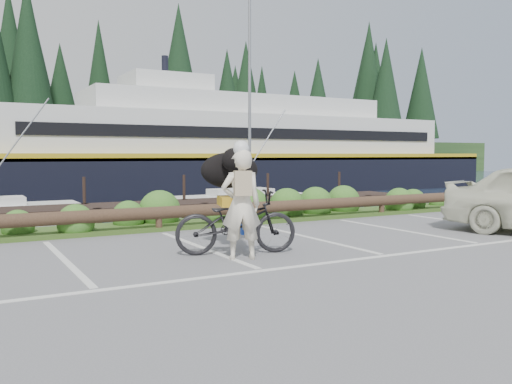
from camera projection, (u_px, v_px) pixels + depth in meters
ground at (251, 266)px, 8.93m from camera, size 72.00×72.00×0.00m
vegetation_strip at (150, 226)px, 13.54m from camera, size 34.00×1.60×0.10m
log_rail at (159, 232)px, 12.94m from camera, size 32.00×0.30×0.60m
bicycle at (236, 222)px, 10.01m from camera, size 2.38×1.41×1.18m
cyclist at (241, 205)px, 9.47m from camera, size 0.81×0.65×1.93m
dog at (230, 170)px, 10.65m from camera, size 0.93×1.34×0.70m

